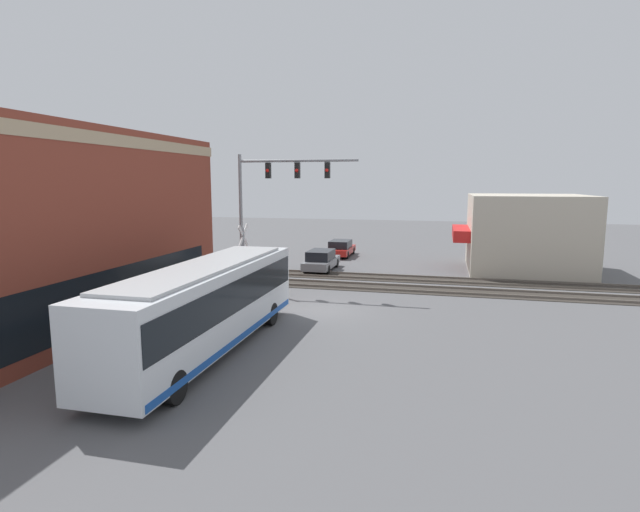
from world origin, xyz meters
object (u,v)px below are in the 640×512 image
(parked_car_grey, at_px, (321,261))
(pedestrian_at_crossing, at_px, (262,274))
(parked_car_red, at_px, (341,249))
(city_bus, at_px, (206,304))
(crossing_signal, at_px, (243,249))

(parked_car_grey, relative_size, pedestrian_at_crossing, 2.65)
(parked_car_red, xyz_separation_m, pedestrian_at_crossing, (-14.13, 1.87, 0.26))
(city_bus, xyz_separation_m, parked_car_red, (25.01, -0.00, -1.19))
(parked_car_red, distance_m, pedestrian_at_crossing, 14.26)
(crossing_signal, relative_size, parked_car_grey, 0.81)
(crossing_signal, height_order, pedestrian_at_crossing, crossing_signal)
(pedestrian_at_crossing, bearing_deg, parked_car_red, -7.55)
(city_bus, bearing_deg, parked_car_grey, -0.00)
(crossing_signal, distance_m, pedestrian_at_crossing, 2.00)
(crossing_signal, bearing_deg, pedestrian_at_crossing, -109.27)
(city_bus, bearing_deg, pedestrian_at_crossing, 9.77)
(crossing_signal, bearing_deg, parked_car_red, -13.30)
(parked_car_grey, height_order, parked_car_red, parked_car_grey)
(parked_car_grey, xyz_separation_m, parked_car_red, (7.04, 0.00, -0.04))
(crossing_signal, relative_size, pedestrian_at_crossing, 2.15)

